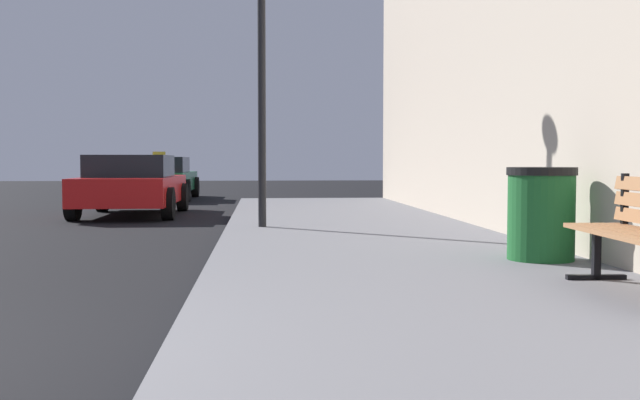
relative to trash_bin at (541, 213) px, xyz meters
The scene contains 5 objects.
sidewalk 3.69m from the trash_bin, 111.59° to the right, with size 4.00×32.00×0.15m, color slate.
trash_bin is the anchor object (origin of this frame).
street_lamp 5.44m from the trash_bin, 125.10° to the left, with size 0.36×0.36×4.26m.
car_red 10.10m from the trash_bin, 123.05° to the left, with size 2.03×4.09×1.27m.
car_green 16.17m from the trash_bin, 111.11° to the left, with size 2.03×4.53×1.43m.
Camera 1 is at (2.54, -3.74, 1.14)m, focal length 41.08 mm.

